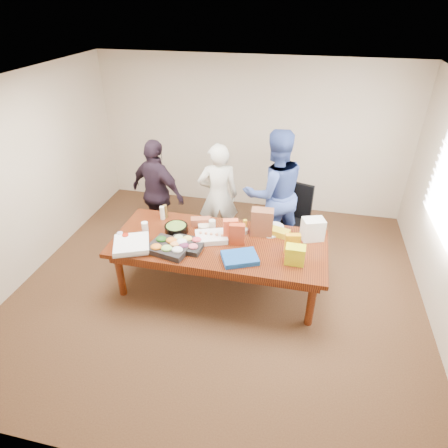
% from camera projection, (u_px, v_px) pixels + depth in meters
% --- Properties ---
extents(floor, '(5.50, 5.00, 0.02)m').
position_uv_depth(floor, '(219.00, 286.00, 5.37)').
color(floor, '#47301E').
rests_on(floor, ground).
extents(ceiling, '(5.50, 5.00, 0.02)m').
position_uv_depth(ceiling, '(218.00, 86.00, 3.94)').
color(ceiling, white).
rests_on(ceiling, wall_back).
extents(wall_back, '(5.50, 0.04, 2.70)m').
position_uv_depth(wall_back, '(251.00, 136.00, 6.73)').
color(wall_back, beige).
rests_on(wall_back, floor).
extents(wall_front, '(5.50, 0.04, 2.70)m').
position_uv_depth(wall_front, '(134.00, 372.00, 2.58)').
color(wall_front, beige).
rests_on(wall_front, floor).
extents(wall_left, '(0.04, 5.00, 2.70)m').
position_uv_depth(wall_left, '(23.00, 181.00, 5.17)').
color(wall_left, beige).
rests_on(wall_left, floor).
extents(window_blinds, '(0.04, 1.36, 1.00)m').
position_uv_depth(window_blinds, '(445.00, 191.00, 4.58)').
color(window_blinds, beige).
rests_on(window_blinds, wall_right).
extents(conference_table, '(2.80, 1.20, 0.75)m').
position_uv_depth(conference_table, '(219.00, 264.00, 5.17)').
color(conference_table, '#4C1C0F').
rests_on(conference_table, floor).
extents(office_chair, '(0.66, 0.66, 1.04)m').
position_uv_depth(office_chair, '(296.00, 222.00, 5.82)').
color(office_chair, black).
rests_on(office_chair, floor).
extents(person_center, '(0.71, 0.58, 1.70)m').
position_uv_depth(person_center, '(218.00, 196.00, 5.85)').
color(person_center, silver).
rests_on(person_center, floor).
extents(person_right, '(1.18, 1.08, 1.96)m').
position_uv_depth(person_right, '(274.00, 193.00, 5.66)').
color(person_right, '#374D98').
rests_on(person_right, floor).
extents(person_left, '(1.09, 0.76, 1.72)m').
position_uv_depth(person_left, '(158.00, 193.00, 5.92)').
color(person_left, black).
rests_on(person_left, floor).
extents(veggie_tray, '(0.57, 0.49, 0.08)m').
position_uv_depth(veggie_tray, '(169.00, 248.00, 4.79)').
color(veggie_tray, black).
rests_on(veggie_tray, conference_table).
extents(fruit_tray, '(0.47, 0.39, 0.07)m').
position_uv_depth(fruit_tray, '(186.00, 245.00, 4.86)').
color(fruit_tray, black).
rests_on(fruit_tray, conference_table).
extents(sheet_cake, '(0.49, 0.43, 0.07)m').
position_uv_depth(sheet_cake, '(211.00, 237.00, 5.00)').
color(sheet_cake, white).
rests_on(sheet_cake, conference_table).
extents(salad_bowl, '(0.40, 0.40, 0.10)m').
position_uv_depth(salad_bowl, '(176.00, 229.00, 5.15)').
color(salad_bowl, black).
rests_on(salad_bowl, conference_table).
extents(chip_bag_blue, '(0.52, 0.46, 0.06)m').
position_uv_depth(chip_bag_blue, '(240.00, 258.00, 4.62)').
color(chip_bag_blue, '#14489B').
rests_on(chip_bag_blue, conference_table).
extents(chip_bag_red, '(0.21, 0.11, 0.29)m').
position_uv_depth(chip_bag_red, '(237.00, 234.00, 4.85)').
color(chip_bag_red, '#B53B19').
rests_on(chip_bag_red, conference_table).
extents(chip_bag_yellow, '(0.20, 0.11, 0.28)m').
position_uv_depth(chip_bag_yellow, '(292.00, 244.00, 4.69)').
color(chip_bag_yellow, orange).
rests_on(chip_bag_yellow, conference_table).
extents(chip_bag_orange, '(0.21, 0.14, 0.30)m').
position_uv_depth(chip_bag_orange, '(231.00, 230.00, 4.94)').
color(chip_bag_orange, '#E75A31').
rests_on(chip_bag_orange, conference_table).
extents(mayo_jar, '(0.09, 0.09, 0.14)m').
position_uv_depth(mayo_jar, '(212.00, 225.00, 5.20)').
color(mayo_jar, silver).
rests_on(mayo_jar, conference_table).
extents(mustard_bottle, '(0.07, 0.07, 0.16)m').
position_uv_depth(mustard_bottle, '(245.00, 225.00, 5.18)').
color(mustard_bottle, yellow).
rests_on(mustard_bottle, conference_table).
extents(dressing_bottle, '(0.07, 0.07, 0.19)m').
position_uv_depth(dressing_bottle, '(165.00, 211.00, 5.46)').
color(dressing_bottle, brown).
rests_on(dressing_bottle, conference_table).
extents(ranch_bottle, '(0.07, 0.07, 0.20)m').
position_uv_depth(ranch_bottle, '(162.00, 213.00, 5.42)').
color(ranch_bottle, silver).
rests_on(ranch_bottle, conference_table).
extents(banana_bunch, '(0.29, 0.21, 0.09)m').
position_uv_depth(banana_bunch, '(280.00, 233.00, 5.08)').
color(banana_bunch, yellow).
rests_on(banana_bunch, conference_table).
extents(bread_loaf, '(0.30, 0.20, 0.11)m').
position_uv_depth(bread_loaf, '(201.00, 222.00, 5.30)').
color(bread_loaf, brown).
rests_on(bread_loaf, conference_table).
extents(kraft_bag, '(0.30, 0.18, 0.38)m').
position_uv_depth(kraft_bag, '(262.00, 222.00, 5.03)').
color(kraft_bag, brown).
rests_on(kraft_bag, conference_table).
extents(red_cup, '(0.10, 0.10, 0.11)m').
position_uv_depth(red_cup, '(126.00, 238.00, 4.94)').
color(red_cup, '#A51A06').
rests_on(red_cup, conference_table).
extents(clear_cup_a, '(0.08, 0.08, 0.11)m').
position_uv_depth(clear_cup_a, '(120.00, 236.00, 4.99)').
color(clear_cup_a, silver).
rests_on(clear_cup_a, conference_table).
extents(clear_cup_b, '(0.11, 0.11, 0.12)m').
position_uv_depth(clear_cup_b, '(145.00, 226.00, 5.18)').
color(clear_cup_b, white).
rests_on(clear_cup_b, conference_table).
extents(pizza_box_lower, '(0.57, 0.57, 0.05)m').
position_uv_depth(pizza_box_lower, '(131.00, 245.00, 4.86)').
color(pizza_box_lower, silver).
rests_on(pizza_box_lower, conference_table).
extents(pizza_box_upper, '(0.57, 0.57, 0.05)m').
position_uv_depth(pizza_box_upper, '(131.00, 244.00, 4.80)').
color(pizza_box_upper, white).
rests_on(pizza_box_upper, pizza_box_lower).
extents(plate_a, '(0.30, 0.30, 0.02)m').
position_uv_depth(plate_a, '(269.00, 233.00, 5.14)').
color(plate_a, silver).
rests_on(plate_a, conference_table).
extents(plate_b, '(0.30, 0.30, 0.02)m').
position_uv_depth(plate_b, '(275.00, 227.00, 5.27)').
color(plate_b, silver).
rests_on(plate_b, conference_table).
extents(dip_bowl_a, '(0.16, 0.16, 0.05)m').
position_uv_depth(dip_bowl_a, '(243.00, 231.00, 5.15)').
color(dip_bowl_a, beige).
rests_on(dip_bowl_a, conference_table).
extents(dip_bowl_b, '(0.20, 0.20, 0.06)m').
position_uv_depth(dip_bowl_b, '(204.00, 227.00, 5.23)').
color(dip_bowl_b, beige).
rests_on(dip_bowl_b, conference_table).
extents(grocery_bag_white, '(0.33, 0.28, 0.30)m').
position_uv_depth(grocery_bag_white, '(313.00, 229.00, 4.96)').
color(grocery_bag_white, white).
rests_on(grocery_bag_white, conference_table).
extents(grocery_bag_yellow, '(0.23, 0.16, 0.23)m').
position_uv_depth(grocery_bag_yellow, '(295.00, 255.00, 4.53)').
color(grocery_bag_yellow, yellow).
rests_on(grocery_bag_yellow, conference_table).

